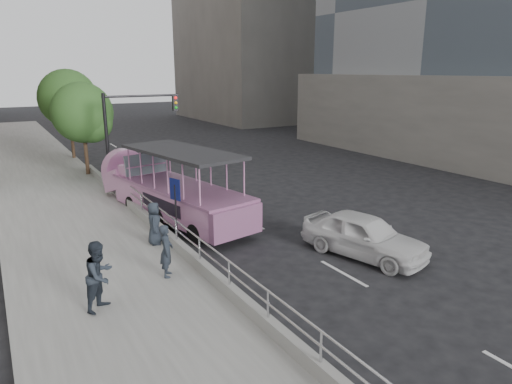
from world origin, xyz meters
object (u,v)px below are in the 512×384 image
(traffic_signal, at_px, (128,125))
(street_tree_far, at_px, (70,101))
(pedestrian_far, at_px, (154,223))
(parking_sign, at_px, (176,202))
(car, at_px, (364,235))
(duck_boat, at_px, (168,191))
(pedestrian_near, at_px, (166,251))
(street_tree_near, at_px, (84,115))
(pedestrian_mid, at_px, (100,275))

(traffic_signal, relative_size, street_tree_far, 0.81)
(pedestrian_far, xyz_separation_m, parking_sign, (0.99, 0.43, 0.52))
(car, distance_m, pedestrian_far, 7.41)
(car, xyz_separation_m, parking_sign, (-5.17, 4.54, 0.82))
(pedestrian_far, bearing_deg, duck_boat, -4.61)
(duck_boat, height_order, car, duck_boat)
(pedestrian_near, relative_size, street_tree_near, 0.28)
(parking_sign, bearing_deg, pedestrian_mid, -131.26)
(pedestrian_near, bearing_deg, pedestrian_far, 13.66)
(traffic_signal, bearing_deg, pedestrian_far, -101.20)
(pedestrian_mid, bearing_deg, pedestrian_near, -15.69)
(parking_sign, distance_m, street_tree_near, 12.83)
(duck_boat, relative_size, street_tree_near, 1.71)
(street_tree_far, bearing_deg, pedestrian_near, -92.75)
(car, relative_size, pedestrian_far, 2.92)
(car, bearing_deg, parking_sign, 123.44)
(pedestrian_near, height_order, pedestrian_far, pedestrian_near)
(car, xyz_separation_m, pedestrian_near, (-6.70, 1.35, 0.35))
(street_tree_far, bearing_deg, pedestrian_far, -91.53)
(pedestrian_near, distance_m, pedestrian_far, 2.81)
(car, height_order, traffic_signal, traffic_signal)
(pedestrian_far, height_order, traffic_signal, traffic_signal)
(pedestrian_near, xyz_separation_m, street_tree_near, (0.85, 15.81, 2.70))
(pedestrian_mid, height_order, street_tree_near, street_tree_near)
(car, xyz_separation_m, pedestrian_far, (-6.16, 4.11, 0.30))
(pedestrian_near, xyz_separation_m, street_tree_far, (1.05, 21.81, 3.19))
(pedestrian_mid, bearing_deg, street_tree_far, 41.25)
(duck_boat, xyz_separation_m, parking_sign, (-0.85, -3.21, 0.42))
(car, distance_m, pedestrian_mid, 8.87)
(car, bearing_deg, street_tree_far, 88.45)
(parking_sign, relative_size, street_tree_far, 0.39)
(car, bearing_deg, traffic_signal, 91.96)
(street_tree_near, bearing_deg, car, -71.16)
(duck_boat, relative_size, pedestrian_near, 6.01)
(traffic_signal, bearing_deg, car, -72.77)
(pedestrian_far, bearing_deg, pedestrian_mid, 166.69)
(parking_sign, bearing_deg, pedestrian_near, -115.67)
(parking_sign, relative_size, traffic_signal, 0.48)
(duck_boat, height_order, traffic_signal, traffic_signal)
(car, relative_size, street_tree_near, 0.79)
(pedestrian_near, bearing_deg, car, -76.64)
(street_tree_near, bearing_deg, street_tree_far, 88.09)
(pedestrian_near, height_order, pedestrian_mid, pedestrian_mid)
(pedestrian_mid, distance_m, parking_sign, 5.60)
(duck_boat, distance_m, pedestrian_near, 6.83)
(pedestrian_mid, bearing_deg, duck_boat, 17.79)
(duck_boat, bearing_deg, parking_sign, -104.76)
(pedestrian_mid, xyz_separation_m, traffic_signal, (4.59, 13.39, 2.26))
(car, relative_size, pedestrian_near, 2.77)
(duck_boat, xyz_separation_m, street_tree_far, (-1.33, 15.41, 3.13))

